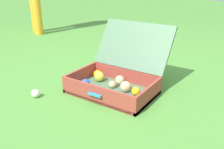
% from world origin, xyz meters
% --- Properties ---
extents(ground_plane, '(16.00, 16.00, 0.00)m').
position_xyz_m(ground_plane, '(0.00, 0.00, 0.00)').
color(ground_plane, '#4C8C38').
extents(open_suitcase, '(0.63, 0.67, 0.48)m').
position_xyz_m(open_suitcase, '(0.06, 0.06, 0.11)').
color(open_suitcase, '#4C7051').
rests_on(open_suitcase, ground).
extents(stray_ball_on_grass, '(0.06, 0.06, 0.06)m').
position_xyz_m(stray_ball_on_grass, '(-0.36, -0.40, 0.03)').
color(stray_ball_on_grass, white).
rests_on(stray_ball_on_grass, ground).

